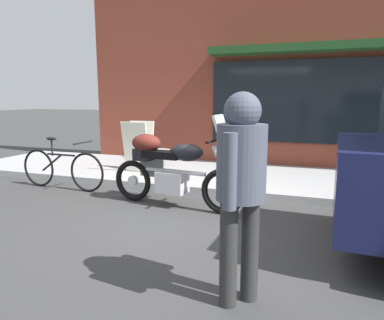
{
  "coord_description": "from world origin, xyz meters",
  "views": [
    {
      "loc": [
        1.54,
        -4.34,
        1.62
      ],
      "look_at": [
        -0.23,
        0.68,
        0.7
      ],
      "focal_mm": 33.29,
      "sensor_mm": 36.0,
      "label": 1
    }
  ],
  "objects_px": {
    "touring_motorcycle": "(169,166)",
    "sandwich_board_sign": "(138,147)",
    "parked_bicycle": "(62,168)",
    "pedestrian_walking": "(241,174)"
  },
  "relations": [
    {
      "from": "touring_motorcycle",
      "to": "parked_bicycle",
      "type": "bearing_deg",
      "value": 172.79
    },
    {
      "from": "pedestrian_walking",
      "to": "sandwich_board_sign",
      "type": "distance_m",
      "value": 4.87
    },
    {
      "from": "touring_motorcycle",
      "to": "sandwich_board_sign",
      "type": "distance_m",
      "value": 2.12
    },
    {
      "from": "touring_motorcycle",
      "to": "pedestrian_walking",
      "type": "relative_size",
      "value": 1.31
    },
    {
      "from": "parked_bicycle",
      "to": "sandwich_board_sign",
      "type": "relative_size",
      "value": 1.73
    },
    {
      "from": "pedestrian_walking",
      "to": "sandwich_board_sign",
      "type": "relative_size",
      "value": 1.61
    },
    {
      "from": "touring_motorcycle",
      "to": "parked_bicycle",
      "type": "distance_m",
      "value": 2.25
    },
    {
      "from": "parked_bicycle",
      "to": "sandwich_board_sign",
      "type": "bearing_deg",
      "value": 57.64
    },
    {
      "from": "touring_motorcycle",
      "to": "sandwich_board_sign",
      "type": "xyz_separation_m",
      "value": [
        -1.37,
        1.61,
        0.04
      ]
    },
    {
      "from": "touring_motorcycle",
      "to": "sandwich_board_sign",
      "type": "relative_size",
      "value": 2.11
    }
  ]
}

